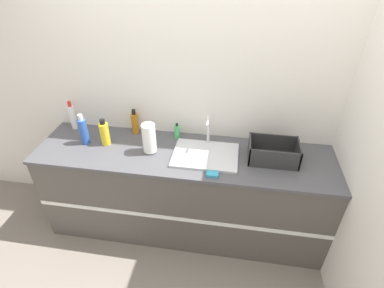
{
  "coord_description": "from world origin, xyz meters",
  "views": [
    {
      "loc": [
        0.38,
        -1.66,
        2.37
      ],
      "look_at": [
        0.07,
        0.28,
        1.01
      ],
      "focal_mm": 28.0,
      "sensor_mm": 36.0,
      "label": 1
    }
  ],
  "objects_px": {
    "bottle_amber": "(135,123)",
    "bottle_blue": "(83,131)",
    "soap_dispenser": "(177,132)",
    "paper_towel_roll": "(149,138)",
    "dish_rack": "(273,153)",
    "sink": "(206,154)",
    "bottle_white_spray": "(73,117)",
    "bottle_yellow": "(105,133)"
  },
  "relations": [
    {
      "from": "bottle_amber",
      "to": "bottle_blue",
      "type": "height_order",
      "value": "bottle_blue"
    },
    {
      "from": "bottle_amber",
      "to": "soap_dispenser",
      "type": "xyz_separation_m",
      "value": [
        0.39,
        -0.03,
        -0.04
      ]
    },
    {
      "from": "paper_towel_roll",
      "to": "dish_rack",
      "type": "relative_size",
      "value": 0.67
    },
    {
      "from": "sink",
      "to": "dish_rack",
      "type": "height_order",
      "value": "sink"
    },
    {
      "from": "bottle_blue",
      "to": "bottle_white_spray",
      "type": "height_order",
      "value": "bottle_blue"
    },
    {
      "from": "bottle_blue",
      "to": "bottle_amber",
      "type": "bearing_deg",
      "value": 31.17
    },
    {
      "from": "paper_towel_roll",
      "to": "dish_rack",
      "type": "bearing_deg",
      "value": 2.83
    },
    {
      "from": "sink",
      "to": "paper_towel_roll",
      "type": "bearing_deg",
      "value": -177.84
    },
    {
      "from": "sink",
      "to": "paper_towel_roll",
      "type": "xyz_separation_m",
      "value": [
        -0.46,
        -0.02,
        0.11
      ]
    },
    {
      "from": "dish_rack",
      "to": "bottle_amber",
      "type": "height_order",
      "value": "bottle_amber"
    },
    {
      "from": "bottle_amber",
      "to": "bottle_yellow",
      "type": "bearing_deg",
      "value": -133.51
    },
    {
      "from": "dish_rack",
      "to": "bottle_amber",
      "type": "bearing_deg",
      "value": 169.81
    },
    {
      "from": "paper_towel_roll",
      "to": "dish_rack",
      "type": "height_order",
      "value": "paper_towel_roll"
    },
    {
      "from": "dish_rack",
      "to": "bottle_white_spray",
      "type": "xyz_separation_m",
      "value": [
        -1.8,
        0.2,
        0.06
      ]
    },
    {
      "from": "bottle_yellow",
      "to": "paper_towel_roll",
      "type": "bearing_deg",
      "value": -7.82
    },
    {
      "from": "bottle_white_spray",
      "to": "soap_dispenser",
      "type": "xyz_separation_m",
      "value": [
        0.98,
        -0.01,
        -0.06
      ]
    },
    {
      "from": "dish_rack",
      "to": "bottle_blue",
      "type": "relative_size",
      "value": 1.4
    },
    {
      "from": "sink",
      "to": "bottle_blue",
      "type": "height_order",
      "value": "sink"
    },
    {
      "from": "bottle_yellow",
      "to": "sink",
      "type": "bearing_deg",
      "value": -2.54
    },
    {
      "from": "sink",
      "to": "soap_dispenser",
      "type": "bearing_deg",
      "value": 141.77
    },
    {
      "from": "bottle_blue",
      "to": "bottle_yellow",
      "type": "bearing_deg",
      "value": 5.83
    },
    {
      "from": "sink",
      "to": "bottle_amber",
      "type": "xyz_separation_m",
      "value": [
        -0.67,
        0.25,
        0.08
      ]
    },
    {
      "from": "paper_towel_roll",
      "to": "sink",
      "type": "bearing_deg",
      "value": 2.16
    },
    {
      "from": "bottle_white_spray",
      "to": "soap_dispenser",
      "type": "distance_m",
      "value": 0.98
    },
    {
      "from": "dish_rack",
      "to": "bottle_amber",
      "type": "relative_size",
      "value": 1.66
    },
    {
      "from": "bottle_blue",
      "to": "soap_dispenser",
      "type": "xyz_separation_m",
      "value": [
        0.77,
        0.2,
        -0.06
      ]
    },
    {
      "from": "dish_rack",
      "to": "bottle_blue",
      "type": "distance_m",
      "value": 1.59
    },
    {
      "from": "dish_rack",
      "to": "bottle_yellow",
      "type": "bearing_deg",
      "value": 179.72
    },
    {
      "from": "sink",
      "to": "soap_dispenser",
      "type": "height_order",
      "value": "sink"
    },
    {
      "from": "dish_rack",
      "to": "bottle_amber",
      "type": "distance_m",
      "value": 1.23
    },
    {
      "from": "sink",
      "to": "bottle_amber",
      "type": "height_order",
      "value": "sink"
    },
    {
      "from": "bottle_white_spray",
      "to": "sink",
      "type": "bearing_deg",
      "value": -10.61
    },
    {
      "from": "bottle_blue",
      "to": "bottle_yellow",
      "type": "distance_m",
      "value": 0.18
    },
    {
      "from": "bottle_amber",
      "to": "bottle_blue",
      "type": "bearing_deg",
      "value": -148.83
    },
    {
      "from": "sink",
      "to": "dish_rack",
      "type": "relative_size",
      "value": 1.36
    },
    {
      "from": "paper_towel_roll",
      "to": "bottle_yellow",
      "type": "height_order",
      "value": "paper_towel_roll"
    },
    {
      "from": "sink",
      "to": "paper_towel_roll",
      "type": "relative_size",
      "value": 2.04
    },
    {
      "from": "bottle_white_spray",
      "to": "bottle_yellow",
      "type": "relative_size",
      "value": 1.15
    },
    {
      "from": "bottle_amber",
      "to": "soap_dispenser",
      "type": "height_order",
      "value": "bottle_amber"
    },
    {
      "from": "sink",
      "to": "bottle_white_spray",
      "type": "bearing_deg",
      "value": 169.39
    },
    {
      "from": "bottle_yellow",
      "to": "bottle_blue",
      "type": "bearing_deg",
      "value": -174.17
    },
    {
      "from": "paper_towel_roll",
      "to": "soap_dispenser",
      "type": "distance_m",
      "value": 0.31
    }
  ]
}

